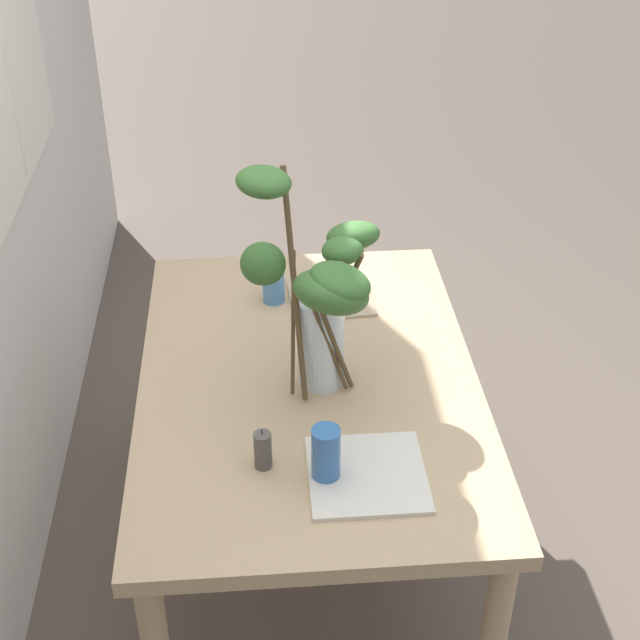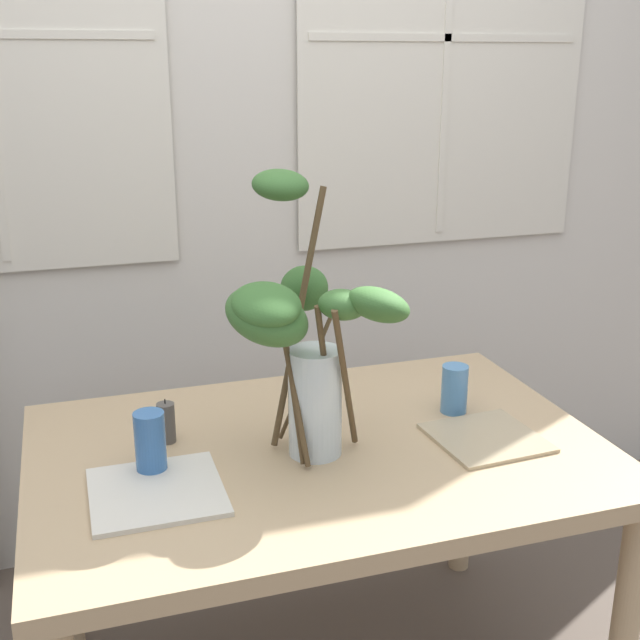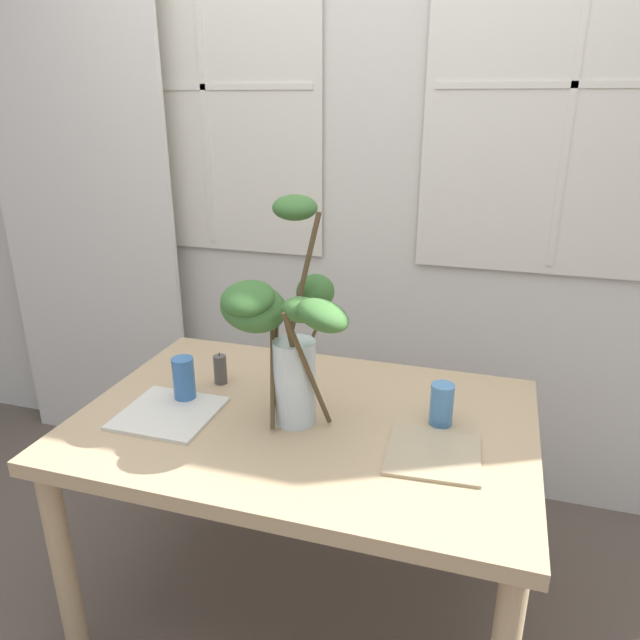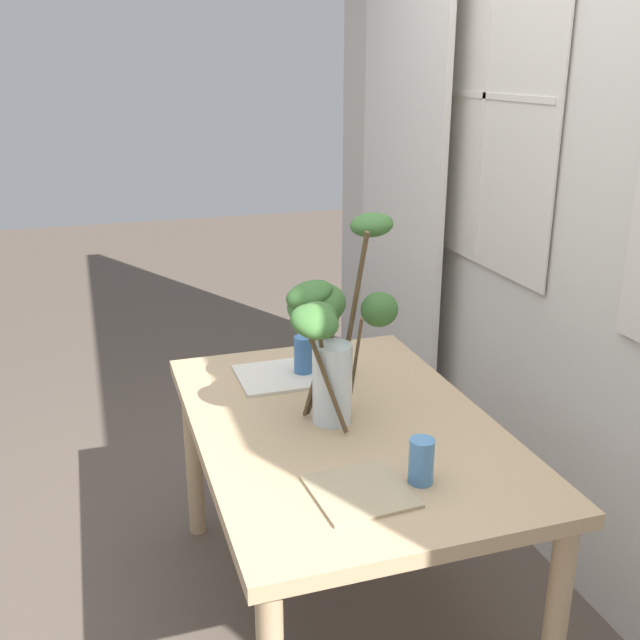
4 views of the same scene
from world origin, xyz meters
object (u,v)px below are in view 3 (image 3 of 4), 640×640
at_px(drinking_glass_blue_right, 442,404).
at_px(plate_square_right, 433,454).
at_px(drinking_glass_blue_left, 184,380).
at_px(pillar_candle, 220,369).
at_px(dining_table, 305,441).
at_px(vase_with_branches, 285,326).
at_px(plate_square_left, 169,413).

relative_size(drinking_glass_blue_right, plate_square_right, 0.51).
relative_size(drinking_glass_blue_left, drinking_glass_blue_right, 1.14).
bearing_deg(pillar_candle, dining_table, -21.21).
relative_size(drinking_glass_blue_right, pillar_candle, 1.15).
xyz_separation_m(drinking_glass_blue_right, plate_square_right, (0.00, -0.17, -0.06)).
bearing_deg(drinking_glass_blue_left, vase_with_branches, -2.30).
height_order(dining_table, plate_square_right, plate_square_right).
xyz_separation_m(dining_table, pillar_candle, (-0.34, 0.13, 0.14)).
bearing_deg(plate_square_right, drinking_glass_blue_right, 90.23).
distance_m(vase_with_branches, plate_square_left, 0.47).
bearing_deg(dining_table, drinking_glass_blue_right, 11.33).
distance_m(vase_with_branches, pillar_candle, 0.42).
distance_m(dining_table, drinking_glass_blue_right, 0.43).
distance_m(plate_square_left, plate_square_right, 0.80).
relative_size(drinking_glass_blue_left, plate_square_left, 0.52).
xyz_separation_m(vase_with_branches, pillar_candle, (-0.30, 0.16, -0.25)).
bearing_deg(drinking_glass_blue_right, dining_table, -168.67).
bearing_deg(drinking_glass_blue_left, pillar_candle, 69.94).
height_order(drinking_glass_blue_right, plate_square_right, drinking_glass_blue_right).
bearing_deg(vase_with_branches, plate_square_left, -166.58).
height_order(dining_table, vase_with_branches, vase_with_branches).
bearing_deg(plate_square_left, dining_table, 15.56).
xyz_separation_m(plate_square_right, pillar_candle, (-0.74, 0.23, 0.05)).
bearing_deg(drinking_glass_blue_left, drinking_glass_blue_right, 6.65).
xyz_separation_m(dining_table, drinking_glass_blue_left, (-0.40, -0.01, 0.16)).
bearing_deg(plate_square_right, dining_table, 166.70).
relative_size(vase_with_branches, drinking_glass_blue_right, 5.12).
bearing_deg(vase_with_branches, plate_square_right, -8.61).
bearing_deg(plate_square_right, pillar_candle, 162.96).
relative_size(drinking_glass_blue_left, pillar_candle, 1.31).
height_order(drinking_glass_blue_left, plate_square_left, drinking_glass_blue_left).
bearing_deg(dining_table, vase_with_branches, -149.71).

